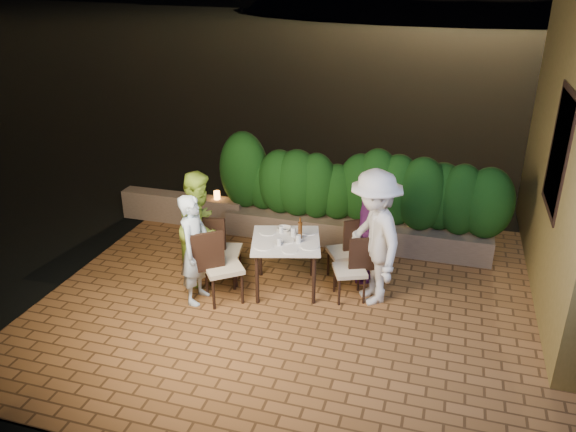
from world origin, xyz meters
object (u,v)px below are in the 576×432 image
at_px(beer_bottle, 300,228).
at_px(chair_left_back, 225,250).
at_px(diner_blue, 195,249).
at_px(diner_purple, 370,227).
at_px(chair_right_back, 344,251).
at_px(chair_right_front, 350,269).
at_px(bowl, 284,229).
at_px(diner_white, 374,238).
at_px(parapet_lamp, 217,195).
at_px(diner_green, 201,226).
at_px(dining_table, 286,264).
at_px(chair_left_front, 223,266).

distance_m(beer_bottle, chair_left_back, 1.14).
bearing_deg(diner_blue, chair_left_back, -14.36).
xyz_separation_m(beer_bottle, diner_purple, (0.85, 0.52, -0.10)).
relative_size(chair_right_back, diner_blue, 0.61).
xyz_separation_m(beer_bottle, chair_left_back, (-1.06, -0.10, -0.43)).
relative_size(chair_right_front, chair_right_back, 0.97).
xyz_separation_m(beer_bottle, bowl, (-0.27, 0.18, -0.13)).
distance_m(diner_white, parapet_lamp, 3.28).
bearing_deg(diner_white, diner_blue, -104.36).
relative_size(diner_green, parapet_lamp, 11.39).
bearing_deg(diner_white, diner_purple, 162.60).
relative_size(bowl, diner_blue, 0.13).
relative_size(chair_right_back, parapet_lamp, 6.45).
relative_size(dining_table, beer_bottle, 2.98).
distance_m(bowl, diner_purple, 1.18).
bearing_deg(bowl, chair_right_back, 14.14).
xyz_separation_m(bowl, chair_left_back, (-0.78, -0.27, -0.30)).
bearing_deg(parapet_lamp, dining_table, -43.99).
relative_size(chair_left_front, chair_right_back, 1.11).
distance_m(bowl, parapet_lamp, 2.12).
distance_m(chair_left_back, chair_right_back, 1.67).
distance_m(diner_green, parapet_lamp, 1.76).
distance_m(chair_right_back, diner_green, 2.02).
relative_size(diner_purple, parapet_lamp, 11.43).
xyz_separation_m(chair_left_front, diner_white, (1.86, 0.55, 0.40)).
distance_m(beer_bottle, bowl, 0.35).
height_order(chair_right_front, diner_white, diner_white).
relative_size(chair_right_back, diner_green, 0.57).
relative_size(dining_table, diner_blue, 0.60).
bearing_deg(diner_purple, chair_left_front, -78.42).
relative_size(beer_bottle, chair_left_front, 0.30).
bearing_deg(beer_bottle, diner_green, -174.80).
height_order(chair_right_back, diner_green, diner_green).
relative_size(chair_left_back, diner_green, 0.59).
bearing_deg(diner_purple, diner_green, -94.87).
relative_size(beer_bottle, diner_green, 0.19).
bearing_deg(beer_bottle, dining_table, -152.04).
distance_m(chair_right_back, diner_purple, 0.49).
xyz_separation_m(chair_right_front, chair_right_back, (-0.16, 0.46, 0.02)).
bearing_deg(parapet_lamp, chair_left_back, -63.67).
bearing_deg(dining_table, chair_right_back, 33.59).
xyz_separation_m(diner_blue, parapet_lamp, (-0.66, 2.24, -0.18)).
height_order(diner_green, diner_purple, diner_purple).
bearing_deg(diner_blue, chair_right_back, -58.39).
bearing_deg(chair_left_front, parapet_lamp, 77.22).
height_order(chair_left_front, chair_right_back, chair_left_front).
height_order(beer_bottle, chair_left_front, beer_bottle).
bearing_deg(chair_right_front, diner_purple, -126.42).
xyz_separation_m(beer_bottle, chair_left_front, (-0.88, -0.58, -0.40)).
relative_size(diner_white, parapet_lamp, 12.93).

